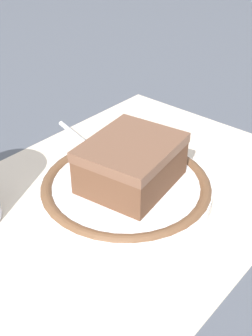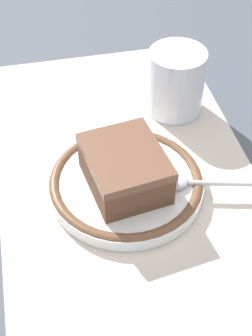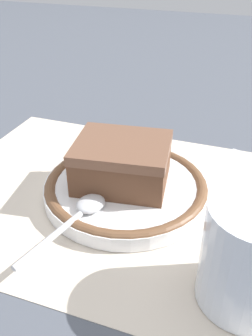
{
  "view_description": "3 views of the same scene",
  "coord_description": "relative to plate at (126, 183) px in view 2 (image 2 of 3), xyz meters",
  "views": [
    {
      "loc": [
        0.23,
        0.24,
        0.28
      ],
      "look_at": [
        -0.04,
        0.01,
        0.04
      ],
      "focal_mm": 44.48,
      "sensor_mm": 36.0,
      "label": 1
    },
    {
      "loc": [
        -0.44,
        0.09,
        0.45
      ],
      "look_at": [
        -0.04,
        0.01,
        0.04
      ],
      "focal_mm": 54.25,
      "sensor_mm": 36.0,
      "label": 2
    },
    {
      "loc": [
        0.08,
        -0.32,
        0.25
      ],
      "look_at": [
        -0.04,
        0.01,
        0.04
      ],
      "focal_mm": 39.77,
      "sensor_mm": 36.0,
      "label": 3
    }
  ],
  "objects": [
    {
      "name": "spoon",
      "position": [
        -0.02,
        -0.07,
        0.01
      ],
      "size": [
        0.04,
        0.12,
        0.01
      ],
      "color": "silver",
      "rests_on": "plate"
    },
    {
      "name": "napkin",
      "position": [
        0.15,
        0.08,
        -0.01
      ],
      "size": [
        0.16,
        0.15,
        0.0
      ],
      "primitive_type": "cube",
      "rotation": [
        0.0,
        0.0,
        1.23
      ],
      "color": "white",
      "rests_on": "placemat"
    },
    {
      "name": "cake_slice",
      "position": [
        -0.01,
        0.0,
        0.03
      ],
      "size": [
        0.11,
        0.1,
        0.05
      ],
      "color": "brown",
      "rests_on": "plate"
    },
    {
      "name": "plate",
      "position": [
        0.0,
        0.0,
        0.0
      ],
      "size": [
        0.18,
        0.18,
        0.02
      ],
      "color": "white",
      "rests_on": "placemat"
    },
    {
      "name": "placemat",
      "position": [
        0.04,
        -0.01,
        -0.01
      ],
      "size": [
        0.51,
        0.31,
        0.0
      ],
      "primitive_type": "cube",
      "color": "beige",
      "rests_on": "ground_plane"
    },
    {
      "name": "ground_plane",
      "position": [
        0.04,
        -0.01,
        -0.01
      ],
      "size": [
        2.4,
        2.4,
        0.0
      ],
      "primitive_type": "plane",
      "color": "#4C515B"
    },
    {
      "name": "cup",
      "position": [
        0.14,
        -0.1,
        0.03
      ],
      "size": [
        0.08,
        0.08,
        0.09
      ],
      "color": "silver",
      "rests_on": "placemat"
    }
  ]
}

